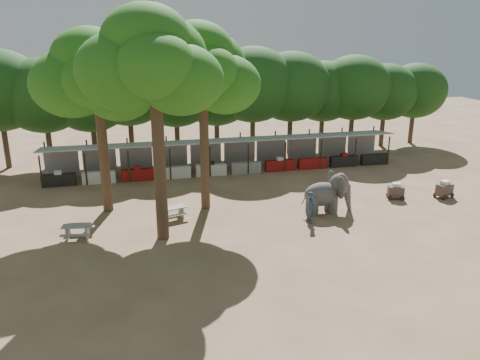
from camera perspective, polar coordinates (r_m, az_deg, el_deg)
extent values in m
plane|color=brown|center=(25.13, 4.94, -7.52)|extent=(100.00, 100.00, 0.00)
cube|color=gray|center=(37.21, -1.77, 4.86)|extent=(28.00, 2.99, 0.39)
cylinder|color=#2D2319|center=(35.85, -21.39, 1.02)|extent=(0.12, 0.12, 2.40)
cylinder|color=#2D2319|center=(38.38, -20.94, 2.41)|extent=(0.12, 0.12, 2.80)
cube|color=black|center=(36.29, -21.22, -0.01)|extent=(2.38, 0.50, 0.90)
cube|color=gray|center=(38.43, -20.89, 1.81)|extent=(2.52, 0.12, 2.00)
cylinder|color=#2D2319|center=(35.55, -16.93, 1.35)|extent=(0.12, 0.12, 2.40)
cylinder|color=#2D2319|center=(38.11, -16.77, 2.72)|extent=(0.12, 0.12, 2.80)
cube|color=silver|center=(35.99, -16.81, 0.31)|extent=(2.38, 0.50, 0.90)
cube|color=gray|center=(38.16, -16.73, 2.12)|extent=(2.52, 0.12, 2.00)
cylinder|color=#2D2319|center=(35.47, -12.43, 1.67)|extent=(0.12, 0.12, 2.40)
cylinder|color=#2D2319|center=(38.04, -12.57, 3.02)|extent=(0.12, 0.12, 2.80)
cube|color=maroon|center=(35.92, -12.36, 0.62)|extent=(2.38, 0.50, 0.90)
cube|color=gray|center=(38.09, -12.53, 2.42)|extent=(2.52, 0.12, 2.00)
cylinder|color=#2D2319|center=(35.62, -7.93, 1.98)|extent=(0.12, 0.12, 2.40)
cylinder|color=#2D2319|center=(38.17, -8.36, 3.31)|extent=(0.12, 0.12, 2.80)
cube|color=silver|center=(36.06, -7.92, 0.93)|extent=(2.38, 0.50, 0.90)
cube|color=gray|center=(38.22, -8.33, 2.71)|extent=(2.52, 0.12, 2.00)
cylinder|color=#2D2319|center=(35.98, -3.49, 2.27)|extent=(0.12, 0.12, 2.40)
cylinder|color=#2D2319|center=(38.51, -4.21, 3.57)|extent=(0.12, 0.12, 2.80)
cube|color=silver|center=(36.42, -3.54, 1.23)|extent=(2.38, 0.50, 0.90)
cube|color=gray|center=(38.56, -4.18, 2.97)|extent=(2.52, 0.12, 2.00)
cylinder|color=#2D2319|center=(36.55, 0.84, 2.54)|extent=(0.12, 0.12, 2.40)
cylinder|color=#2D2319|center=(39.04, -0.15, 3.81)|extent=(0.12, 0.12, 2.80)
cube|color=gray|center=(36.98, 0.74, 1.51)|extent=(2.38, 0.50, 0.90)
cube|color=gray|center=(39.09, -0.13, 3.22)|extent=(2.52, 0.12, 2.00)
cylinder|color=#2D2319|center=(37.33, 5.01, 2.79)|extent=(0.12, 0.12, 2.40)
cylinder|color=#2D2319|center=(39.77, 3.79, 4.02)|extent=(0.12, 0.12, 2.80)
cube|color=maroon|center=(37.75, 4.86, 1.78)|extent=(2.38, 0.50, 0.90)
cube|color=gray|center=(39.82, 3.80, 3.44)|extent=(2.52, 0.12, 2.00)
cylinder|color=#2D2319|center=(38.29, 9.00, 3.01)|extent=(0.12, 0.12, 2.40)
cylinder|color=#2D2319|center=(40.68, 7.57, 4.21)|extent=(0.12, 0.12, 2.80)
cube|color=maroon|center=(38.70, 8.80, 2.03)|extent=(2.38, 0.50, 0.90)
cube|color=gray|center=(40.72, 7.57, 3.64)|extent=(2.52, 0.12, 2.00)
cylinder|color=#2D2319|center=(39.43, 12.77, 3.21)|extent=(0.12, 0.12, 2.40)
cylinder|color=#2D2319|center=(41.75, 11.17, 4.37)|extent=(0.12, 0.12, 2.80)
cube|color=black|center=(39.83, 12.54, 2.25)|extent=(2.38, 0.50, 0.90)
cube|color=gray|center=(41.80, 11.17, 3.82)|extent=(2.52, 0.12, 2.00)
cylinder|color=#2D2319|center=(40.73, 16.31, 3.38)|extent=(0.12, 0.12, 2.40)
cylinder|color=#2D2319|center=(42.98, 14.58, 4.51)|extent=(0.12, 0.12, 2.80)
cube|color=black|center=(41.12, 16.06, 2.45)|extent=(2.38, 0.50, 0.90)
cube|color=gray|center=(43.03, 14.57, 3.97)|extent=(2.52, 0.12, 2.00)
cylinder|color=#332316|center=(29.22, -16.45, 4.91)|extent=(0.60, 0.60, 9.20)
cone|color=#332316|center=(28.64, -17.25, 13.92)|extent=(0.57, 0.57, 2.88)
ellipsoid|color=#155210|center=(29.15, -19.77, 11.00)|extent=(4.80, 4.80, 3.94)
ellipsoid|color=#155210|center=(28.15, -14.52, 10.45)|extent=(4.20, 4.20, 3.44)
ellipsoid|color=#155210|center=(29.78, -16.61, 12.57)|extent=(5.20, 5.20, 4.26)
ellipsoid|color=#155210|center=(27.42, -17.19, 11.54)|extent=(3.80, 3.80, 3.12)
ellipsoid|color=#155210|center=(28.86, -17.85, 13.93)|extent=(4.40, 4.40, 3.61)
cylinder|color=#332316|center=(24.21, -9.91, 4.35)|extent=(0.64, 0.64, 10.40)
cone|color=#332316|center=(23.61, -10.59, 16.74)|extent=(0.61, 0.61, 3.25)
ellipsoid|color=#155210|center=(23.93, -13.85, 12.79)|extent=(4.80, 4.80, 3.94)
ellipsoid|color=#155210|center=(23.21, -7.21, 12.03)|extent=(4.20, 4.20, 3.44)
ellipsoid|color=#155210|center=(24.75, -10.14, 14.55)|extent=(5.20, 5.20, 4.26)
ellipsoid|color=#155210|center=(22.36, -10.20, 13.50)|extent=(3.80, 3.80, 3.12)
ellipsoid|color=#155210|center=(23.80, -11.35, 16.31)|extent=(4.40, 4.40, 3.61)
cylinder|color=#332316|center=(28.51, -4.41, 5.68)|extent=(0.56, 0.56, 9.60)
cone|color=#332316|center=(27.94, -4.64, 15.37)|extent=(0.53, 0.53, 3.00)
ellipsoid|color=#155210|center=(28.13, -7.55, 12.35)|extent=(4.80, 4.80, 3.94)
ellipsoid|color=#155210|center=(27.69, -1.84, 11.58)|extent=(4.20, 4.20, 3.44)
ellipsoid|color=#155210|center=(29.09, -4.55, 13.79)|extent=(5.20, 5.20, 4.26)
ellipsoid|color=#155210|center=(26.72, -4.12, 12.84)|extent=(3.80, 3.80, 3.12)
ellipsoid|color=#155210|center=(28.09, -5.33, 15.28)|extent=(4.40, 4.40, 3.61)
cylinder|color=#332316|center=(42.50, -25.89, 3.82)|extent=(0.44, 0.44, 3.74)
ellipsoid|color=#0F330E|center=(41.91, -26.55, 8.68)|extent=(6.46, 5.95, 5.61)
cylinder|color=#332316|center=(41.90, -21.44, 4.20)|extent=(0.44, 0.44, 3.74)
ellipsoid|color=#0F330E|center=(41.30, -22.00, 9.13)|extent=(6.46, 5.95, 5.61)
cylinder|color=#332316|center=(41.56, -16.89, 4.55)|extent=(0.44, 0.44, 3.74)
ellipsoid|color=#0F330E|center=(40.96, -17.34, 9.54)|extent=(6.46, 5.95, 5.61)
cylinder|color=#332316|center=(41.49, -12.29, 4.89)|extent=(0.44, 0.44, 3.74)
ellipsoid|color=#0F330E|center=(40.89, -12.62, 9.89)|extent=(6.46, 5.95, 5.61)
cylinder|color=#332316|center=(41.69, -7.69, 5.18)|extent=(0.44, 0.44, 3.74)
ellipsoid|color=#0F330E|center=(41.08, -7.90, 10.17)|extent=(6.46, 5.95, 5.61)
cylinder|color=#332316|center=(42.14, -3.17, 5.45)|extent=(0.44, 0.44, 3.74)
ellipsoid|color=#0F330E|center=(41.55, -3.25, 10.39)|extent=(6.46, 5.95, 5.61)
cylinder|color=#332316|center=(42.86, 1.24, 5.67)|extent=(0.44, 0.44, 3.74)
ellipsoid|color=#0F330E|center=(42.27, 1.27, 10.53)|extent=(6.46, 5.95, 5.61)
cylinder|color=#332316|center=(43.81, 5.48, 5.85)|extent=(0.44, 0.44, 3.74)
ellipsoid|color=#0F330E|center=(43.24, 5.62, 10.60)|extent=(6.46, 5.95, 5.61)
cylinder|color=#332316|center=(45.00, 9.52, 6.00)|extent=(0.44, 0.44, 3.74)
ellipsoid|color=#0F330E|center=(44.44, 9.76, 10.62)|extent=(6.46, 5.95, 5.61)
cylinder|color=#332316|center=(46.39, 13.34, 6.11)|extent=(0.44, 0.44, 3.74)
ellipsoid|color=#0F330E|center=(45.85, 13.66, 10.59)|extent=(6.46, 5.95, 5.61)
cylinder|color=#332316|center=(47.97, 16.92, 6.18)|extent=(0.44, 0.44, 3.74)
ellipsoid|color=#0F330E|center=(47.45, 17.31, 10.51)|extent=(6.46, 5.95, 5.61)
cylinder|color=#332316|center=(49.73, 20.26, 6.23)|extent=(0.44, 0.44, 3.74)
ellipsoid|color=#0F330E|center=(49.22, 20.71, 10.40)|extent=(6.46, 5.95, 5.61)
ellipsoid|color=#3F3D3D|center=(29.02, 9.98, -1.71)|extent=(2.30, 1.36, 1.48)
cylinder|color=#3F3D3D|center=(28.67, 9.06, -3.11)|extent=(0.53, 0.53, 1.24)
cylinder|color=#3F3D3D|center=(29.28, 8.52, -2.65)|extent=(0.53, 0.53, 1.24)
cylinder|color=#3F3D3D|center=(29.17, 11.33, -2.88)|extent=(0.53, 0.53, 1.24)
cylinder|color=#3F3D3D|center=(29.76, 10.76, -2.43)|extent=(0.53, 0.53, 1.24)
ellipsoid|color=#3F3D3D|center=(29.31, 11.98, -0.55)|extent=(1.27, 1.03, 1.37)
ellipsoid|color=#3F3D3D|center=(28.64, 12.18, -0.91)|extent=(0.22, 1.13, 1.41)
ellipsoid|color=#3F3D3D|center=(29.78, 11.06, -0.14)|extent=(0.22, 1.13, 1.41)
cone|color=#3F3D3D|center=(29.90, 13.02, -2.18)|extent=(0.57, 0.57, 1.55)
imported|color=#26384C|center=(27.51, 8.61, -3.28)|extent=(0.57, 0.75, 1.88)
cube|color=gray|center=(26.61, -19.25, -5.28)|extent=(1.64, 0.96, 0.06)
cube|color=gray|center=(26.89, -20.24, -6.03)|extent=(0.20, 0.63, 0.72)
cube|color=gray|center=(26.63, -18.10, -6.04)|extent=(0.20, 0.63, 0.72)
cube|color=gray|center=(26.23, -19.49, -6.37)|extent=(1.56, 0.50, 0.05)
cube|color=gray|center=(27.23, -18.90, -5.43)|extent=(1.56, 0.50, 0.05)
cube|color=gray|center=(28.05, -8.13, -3.36)|extent=(1.60, 1.09, 0.06)
cube|color=gray|center=(28.01, -9.01, -4.23)|extent=(0.27, 0.59, 0.68)
cube|color=gray|center=(28.35, -7.19, -3.87)|extent=(0.27, 0.59, 0.68)
cube|color=gray|center=(27.69, -7.66, -4.27)|extent=(1.47, 0.67, 0.05)
cube|color=gray|center=(28.62, -8.52, -3.58)|extent=(1.47, 0.67, 0.05)
cube|color=#392B25|center=(32.89, 18.46, -1.33)|extent=(1.17, 0.94, 0.71)
cylinder|color=black|center=(32.61, 17.80, -2.09)|extent=(0.31, 0.17, 0.31)
cylinder|color=black|center=(32.77, 19.20, -2.13)|extent=(0.31, 0.17, 0.31)
cylinder|color=black|center=(33.24, 17.61, -1.71)|extent=(0.31, 0.17, 0.31)
cylinder|color=black|center=(33.40, 18.99, -1.75)|extent=(0.31, 0.17, 0.31)
cube|color=silver|center=(32.76, 18.54, -0.57)|extent=(0.62, 0.56, 0.25)
cube|color=#392B25|center=(34.32, 23.65, -1.09)|extent=(1.24, 0.96, 0.76)
cylinder|color=black|center=(33.90, 23.64, -1.98)|extent=(0.33, 0.17, 0.33)
cylinder|color=black|center=(34.60, 24.47, -1.72)|extent=(0.33, 0.17, 0.33)
cylinder|color=black|center=(34.28, 22.67, -1.66)|extent=(0.33, 0.17, 0.33)
cylinder|color=black|center=(34.97, 23.51, -1.40)|extent=(0.33, 0.17, 0.33)
cube|color=silver|center=(34.19, 23.75, -0.31)|extent=(0.65, 0.59, 0.27)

